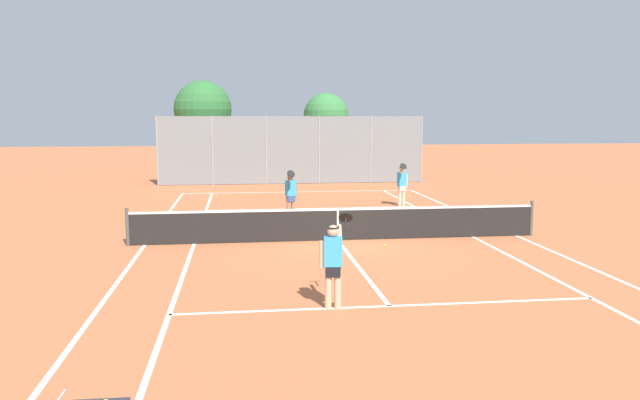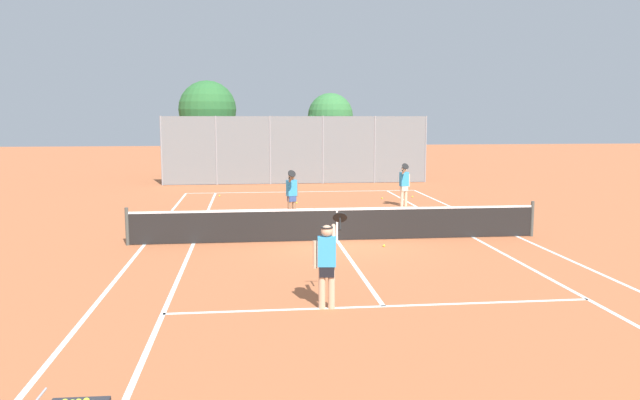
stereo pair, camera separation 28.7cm
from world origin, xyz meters
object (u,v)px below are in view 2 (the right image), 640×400
object	(u,v)px
loose_tennis_ball_1	(382,198)
loose_tennis_ball_2	(384,246)
player_far_left	(292,193)
player_far_right	(404,183)
loose_tennis_ball_0	(412,197)
loose_tennis_ball_3	(219,196)
player_near_side	(327,260)
loose_tennis_ball_4	(297,203)
tree_behind_left	(206,112)
tennis_net	(337,223)
loose_tennis_ball_5	(433,218)
tree_behind_right	(329,118)

from	to	relation	value
loose_tennis_ball_1	loose_tennis_ball_2	bearing A→B (deg)	-101.77
player_far_left	player_far_right	size ratio (longest dim) A/B	1.00
loose_tennis_ball_0	loose_tennis_ball_3	world-z (taller)	same
loose_tennis_ball_2	player_near_side	bearing A→B (deg)	-112.96
loose_tennis_ball_0	loose_tennis_ball_3	bearing A→B (deg)	171.68
loose_tennis_ball_3	loose_tennis_ball_4	size ratio (longest dim) A/B	1.00
loose_tennis_ball_2	tree_behind_left	xyz separation A→B (m)	(-6.10, 19.80, 3.82)
player_far_left	player_far_right	world-z (taller)	same
tennis_net	player_near_side	size ratio (longest dim) A/B	6.76
loose_tennis_ball_1	player_far_left	bearing A→B (deg)	-131.35
tennis_net	player_far_right	size ratio (longest dim) A/B	6.76
tennis_net	loose_tennis_ball_1	world-z (taller)	tennis_net
tennis_net	tree_behind_left	size ratio (longest dim) A/B	2.13
loose_tennis_ball_2	loose_tennis_ball_5	world-z (taller)	same
player_near_side	tennis_net	bearing A→B (deg)	80.31
player_far_right	loose_tennis_ball_3	size ratio (longest dim) A/B	26.88
tennis_net	player_far_right	xyz separation A→B (m)	(3.66, 6.61, 0.42)
loose_tennis_ball_2	loose_tennis_ball_5	xyz separation A→B (m)	(2.73, 4.47, 0.00)
tennis_net	loose_tennis_ball_3	size ratio (longest dim) A/B	181.82
loose_tennis_ball_2	tree_behind_right	bearing A→B (deg)	87.39
player_far_left	loose_tennis_ball_2	world-z (taller)	player_far_left
player_far_right	loose_tennis_ball_2	xyz separation A→B (m)	(-2.48, -7.65, -0.89)
tennis_net	loose_tennis_ball_0	world-z (taller)	tennis_net
loose_tennis_ball_3	loose_tennis_ball_5	world-z (taller)	same
tennis_net	loose_tennis_ball_3	world-z (taller)	tennis_net
player_near_side	player_far_left	size ratio (longest dim) A/B	1.00
player_far_left	loose_tennis_ball_1	size ratio (longest dim) A/B	26.88
loose_tennis_ball_3	loose_tennis_ball_5	xyz separation A→B (m)	(7.79, -7.11, 0.00)
tennis_net	loose_tennis_ball_4	distance (m)	7.91
player_far_left	loose_tennis_ball_4	distance (m)	3.98
player_far_right	loose_tennis_ball_4	bearing A→B (deg)	163.39
loose_tennis_ball_2	loose_tennis_ball_3	distance (m)	12.64
player_far_left	tree_behind_left	world-z (taller)	tree_behind_left
player_far_left	player_far_right	bearing A→B (deg)	28.80
loose_tennis_ball_2	loose_tennis_ball_4	bearing A→B (deg)	101.18
player_far_left	loose_tennis_ball_0	bearing A→B (deg)	42.40
tennis_net	loose_tennis_ball_4	bearing A→B (deg)	94.24
loose_tennis_ball_5	tree_behind_right	distance (m)	15.23
player_near_side	loose_tennis_ball_5	world-z (taller)	player_near_side
tennis_net	loose_tennis_ball_1	size ratio (longest dim) A/B	181.82
player_near_side	tree_behind_right	xyz separation A→B (m)	(3.14, 24.53, 2.60)
loose_tennis_ball_0	loose_tennis_ball_2	size ratio (longest dim) A/B	1.00
player_far_left	loose_tennis_ball_3	xyz separation A→B (m)	(-2.84, 6.52, -0.89)
loose_tennis_ball_2	tree_behind_left	world-z (taller)	tree_behind_left
player_far_left	loose_tennis_ball_2	bearing A→B (deg)	-66.30
loose_tennis_ball_2	player_far_right	bearing A→B (deg)	72.05
loose_tennis_ball_2	loose_tennis_ball_3	size ratio (longest dim) A/B	1.00
tennis_net	player_near_side	xyz separation A→B (m)	(-1.09, -6.39, 0.42)
loose_tennis_ball_4	tennis_net	bearing A→B (deg)	-85.76
player_far_left	loose_tennis_ball_4	size ratio (longest dim) A/B	26.88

